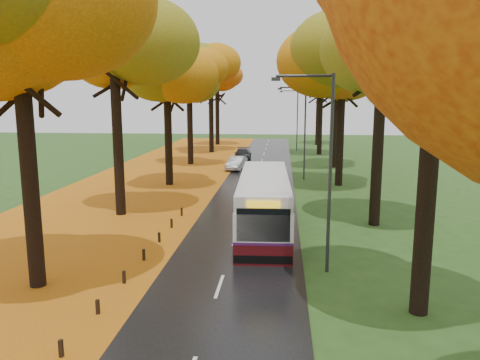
# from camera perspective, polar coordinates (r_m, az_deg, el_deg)

# --- Properties ---
(road) EXTENTS (6.50, 90.00, 0.04)m
(road) POSITION_cam_1_polar(r_m,az_deg,el_deg) (36.33, 1.49, -1.15)
(road) COLOR black
(road) RESTS_ON ground
(centre_line) EXTENTS (0.12, 90.00, 0.01)m
(centre_line) POSITION_cam_1_polar(r_m,az_deg,el_deg) (36.33, 1.49, -1.12)
(centre_line) COLOR silver
(centre_line) RESTS_ON road
(leaf_verge) EXTENTS (12.00, 90.00, 0.02)m
(leaf_verge) POSITION_cam_1_polar(r_m,az_deg,el_deg) (37.98, -12.19, -0.90)
(leaf_verge) COLOR #90480D
(leaf_verge) RESTS_ON ground
(leaf_drift) EXTENTS (0.90, 90.00, 0.01)m
(leaf_drift) POSITION_cam_1_polar(r_m,az_deg,el_deg) (36.65, -3.28, -1.03)
(leaf_drift) COLOR orange
(leaf_drift) RESTS_ON road
(trees_left) EXTENTS (9.20, 74.00, 13.88)m
(trees_left) POSITION_cam_1_polar(r_m,az_deg,el_deg) (38.88, -9.17, 13.55)
(trees_left) COLOR black
(trees_left) RESTS_ON ground
(trees_right) EXTENTS (9.30, 74.20, 13.96)m
(trees_right) POSITION_cam_1_polar(r_m,az_deg,el_deg) (37.89, 13.00, 13.76)
(trees_right) COLOR black
(trees_right) RESTS_ON ground
(bollard_row) EXTENTS (0.11, 23.51, 0.52)m
(bollard_row) POSITION_cam_1_polar(r_m,az_deg,el_deg) (17.76, -15.35, -12.92)
(bollard_row) COLOR black
(bollard_row) RESTS_ON ground
(streetlamp_near) EXTENTS (2.45, 0.18, 8.00)m
(streetlamp_near) POSITION_cam_1_polar(r_m,az_deg,el_deg) (18.79, 10.22, 2.64)
(streetlamp_near) COLOR #333538
(streetlamp_near) RESTS_ON ground
(streetlamp_mid) EXTENTS (2.45, 0.18, 8.00)m
(streetlamp_mid) POSITION_cam_1_polar(r_m,az_deg,el_deg) (40.67, 7.58, 6.64)
(streetlamp_mid) COLOR #333538
(streetlamp_mid) RESTS_ON ground
(streetlamp_far) EXTENTS (2.45, 0.18, 8.00)m
(streetlamp_far) POSITION_cam_1_polar(r_m,az_deg,el_deg) (62.63, 6.78, 7.83)
(streetlamp_far) COLOR #333538
(streetlamp_far) RESTS_ON ground
(bus) EXTENTS (2.96, 11.32, 2.96)m
(bus) POSITION_cam_1_polar(r_m,az_deg,el_deg) (25.03, 2.94, -2.64)
(bus) COLOR #470B0F
(bus) RESTS_ON road
(car_white) EXTENTS (2.15, 4.11, 1.34)m
(car_white) POSITION_cam_1_polar(r_m,az_deg,el_deg) (46.38, -0.46, 2.16)
(car_white) COLOR silver
(car_white) RESTS_ON road
(car_silver) EXTENTS (1.90, 4.02, 1.27)m
(car_silver) POSITION_cam_1_polar(r_m,az_deg,el_deg) (46.12, -0.40, 2.08)
(car_silver) COLOR #A1A4A8
(car_silver) RESTS_ON road
(car_dark) EXTENTS (1.93, 4.54, 1.31)m
(car_dark) POSITION_cam_1_polar(r_m,az_deg,el_deg) (52.82, 0.32, 3.12)
(car_dark) COLOR black
(car_dark) RESTS_ON road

